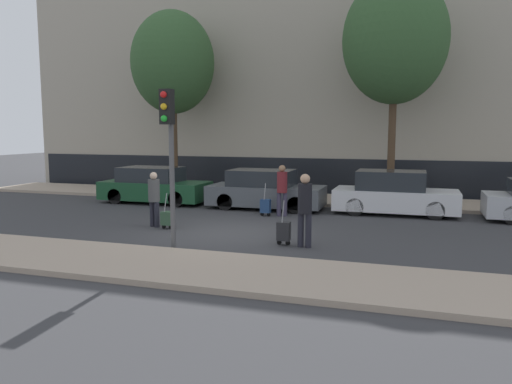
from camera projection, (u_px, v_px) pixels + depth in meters
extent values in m
plane|color=#38383A|center=(225.00, 233.00, 13.97)|extent=(80.00, 80.00, 0.00)
cube|color=tan|center=(159.00, 265.00, 10.42)|extent=(28.00, 2.50, 0.12)
cube|color=tan|center=(287.00, 198.00, 20.57)|extent=(28.00, 3.00, 0.12)
cube|color=#A89E8C|center=(308.00, 79.00, 23.50)|extent=(28.00, 3.16, 10.52)
cube|color=black|center=(299.00, 176.00, 22.54)|extent=(27.44, 0.06, 1.60)
cube|color=#194728|center=(155.00, 190.00, 19.69)|extent=(4.23, 1.77, 0.70)
cube|color=#23282D|center=(151.00, 174.00, 19.66)|extent=(2.32, 1.55, 0.57)
cylinder|color=black|center=(176.00, 199.00, 18.57)|extent=(0.60, 0.18, 0.60)
cylinder|color=black|center=(194.00, 194.00, 20.06)|extent=(0.60, 0.18, 0.60)
cylinder|color=black|center=(115.00, 196.00, 19.37)|extent=(0.60, 0.18, 0.60)
cylinder|color=black|center=(137.00, 191.00, 20.86)|extent=(0.60, 0.18, 0.60)
cube|color=#4C5156|center=(266.00, 195.00, 18.18)|extent=(4.18, 1.74, 0.70)
cube|color=#23282D|center=(262.00, 178.00, 18.15)|extent=(2.30, 1.53, 0.58)
cylinder|color=black|center=(296.00, 205.00, 17.07)|extent=(0.60, 0.18, 0.60)
cylinder|color=black|center=(305.00, 199.00, 18.54)|extent=(0.60, 0.18, 0.60)
cylinder|color=black|center=(225.00, 202.00, 17.86)|extent=(0.60, 0.18, 0.60)
cylinder|color=black|center=(240.00, 196.00, 19.34)|extent=(0.60, 0.18, 0.60)
cube|color=silver|center=(395.00, 200.00, 16.99)|extent=(4.10, 1.72, 0.70)
cube|color=#23282D|center=(391.00, 180.00, 16.96)|extent=(2.25, 1.51, 0.64)
cylinder|color=black|center=(435.00, 211.00, 15.90)|extent=(0.60, 0.18, 0.60)
cylinder|color=black|center=(434.00, 204.00, 17.35)|extent=(0.60, 0.18, 0.60)
cylinder|color=black|center=(355.00, 207.00, 16.68)|extent=(0.60, 0.18, 0.60)
cylinder|color=black|center=(360.00, 201.00, 18.13)|extent=(0.60, 0.18, 0.60)
cylinder|color=black|center=(505.00, 208.00, 16.55)|extent=(0.60, 0.18, 0.60)
cylinder|color=#23232D|center=(157.00, 214.00, 14.73)|extent=(0.15, 0.15, 0.76)
cylinder|color=#23232D|center=(152.00, 214.00, 14.86)|extent=(0.15, 0.15, 0.76)
cylinder|color=#4C4C4C|center=(154.00, 190.00, 14.71)|extent=(0.34, 0.34, 0.66)
sphere|color=beige|center=(154.00, 176.00, 14.65)|extent=(0.21, 0.21, 0.21)
cube|color=#335138|center=(167.00, 218.00, 14.47)|extent=(0.32, 0.24, 0.39)
cylinder|color=black|center=(164.00, 227.00, 14.53)|extent=(0.12, 0.03, 0.12)
cylinder|color=black|center=(171.00, 227.00, 14.46)|extent=(0.12, 0.03, 0.12)
cylinder|color=gray|center=(166.00, 203.00, 14.34)|extent=(0.02, 0.19, 0.53)
cylinder|color=#383347|center=(279.00, 204.00, 16.60)|extent=(0.15, 0.15, 0.79)
cylinder|color=#383347|center=(285.00, 204.00, 16.60)|extent=(0.15, 0.15, 0.79)
cylinder|color=maroon|center=(282.00, 182.00, 16.51)|extent=(0.34, 0.34, 0.69)
sphere|color=#936B4C|center=(282.00, 169.00, 16.46)|extent=(0.22, 0.22, 0.22)
cube|color=navy|center=(265.00, 206.00, 16.61)|extent=(0.32, 0.24, 0.44)
cylinder|color=black|center=(262.00, 214.00, 16.68)|extent=(0.12, 0.03, 0.12)
cylinder|color=black|center=(269.00, 215.00, 16.61)|extent=(0.12, 0.03, 0.12)
cylinder|color=gray|center=(265.00, 191.00, 16.48)|extent=(0.02, 0.19, 0.53)
cylinder|color=#23232D|center=(301.00, 230.00, 12.24)|extent=(0.15, 0.15, 0.84)
cylinder|color=#23232D|center=(308.00, 231.00, 12.16)|extent=(0.15, 0.15, 0.84)
cylinder|color=black|center=(305.00, 199.00, 12.10)|extent=(0.34, 0.34, 0.73)
sphere|color=tan|center=(305.00, 179.00, 12.04)|extent=(0.24, 0.24, 0.24)
cube|color=#262628|center=(284.00, 231.00, 12.43)|extent=(0.32, 0.24, 0.47)
cylinder|color=black|center=(279.00, 242.00, 12.51)|extent=(0.12, 0.03, 0.12)
cylinder|color=black|center=(288.00, 243.00, 12.44)|extent=(0.12, 0.03, 0.12)
cylinder|color=gray|center=(283.00, 211.00, 12.30)|extent=(0.02, 0.19, 0.53)
cylinder|color=#515154|center=(172.00, 171.00, 11.74)|extent=(0.12, 0.12, 3.79)
cube|color=black|center=(167.00, 107.00, 11.39)|extent=(0.28, 0.24, 0.80)
sphere|color=red|center=(163.00, 95.00, 11.21)|extent=(0.15, 0.15, 0.15)
sphere|color=gold|center=(164.00, 107.00, 11.25)|extent=(0.15, 0.15, 0.15)
sphere|color=green|center=(164.00, 118.00, 11.28)|extent=(0.15, 0.15, 0.15)
cylinder|color=#4C3826|center=(391.00, 146.00, 18.82)|extent=(0.28, 0.28, 4.27)
ellipsoid|color=#33562D|center=(395.00, 40.00, 18.33)|extent=(3.85, 3.85, 4.70)
cylinder|color=#4C3826|center=(174.00, 147.00, 21.97)|extent=(0.28, 0.28, 3.99)
ellipsoid|color=#33562D|center=(173.00, 62.00, 21.52)|extent=(3.59, 3.59, 4.39)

